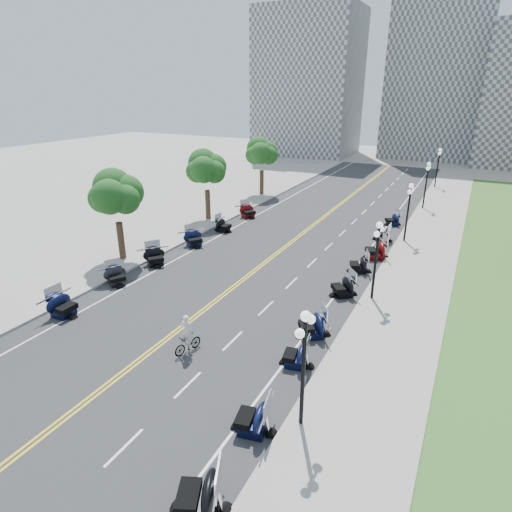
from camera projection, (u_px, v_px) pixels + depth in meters
The scene contains 52 objects.
ground at pixel (220, 297), 27.07m from camera, with size 160.00×160.00×0.00m, color gray.
road at pixel (284, 248), 35.35m from camera, with size 16.00×90.00×0.01m, color #333335.
centerline_yellow_a at pixel (282, 248), 35.40m from camera, with size 0.12×90.00×0.00m, color yellow.
centerline_yellow_b at pixel (285, 248), 35.29m from camera, with size 0.12×90.00×0.00m, color yellow.
edge_line_north at pixel (361, 261), 32.63m from camera, with size 0.12×90.00×0.00m, color white.
edge_line_south at pixel (218, 236), 38.06m from camera, with size 0.12×90.00×0.00m, color white.
lane_dash_3 at pixel (124, 447), 15.78m from camera, with size 0.12×2.00×0.00m, color white.
lane_dash_4 at pixel (188, 385), 19.09m from camera, with size 0.12×2.00×0.00m, color white.
lane_dash_5 at pixel (233, 341), 22.40m from camera, with size 0.12×2.00×0.00m, color white.
lane_dash_6 at pixel (266, 308), 25.71m from camera, with size 0.12×2.00×0.00m, color white.
lane_dash_7 at pixel (292, 283), 29.02m from camera, with size 0.12×2.00×0.00m, color white.
lane_dash_8 at pixel (312, 263), 32.33m from camera, with size 0.12×2.00×0.00m, color white.
lane_dash_9 at pixel (329, 247), 35.64m from camera, with size 0.12×2.00×0.00m, color white.
lane_dash_10 at pixel (342, 233), 38.95m from camera, with size 0.12×2.00×0.00m, color white.
lane_dash_11 at pixel (354, 222), 42.26m from camera, with size 0.12×2.00×0.00m, color white.
lane_dash_12 at pixel (364, 212), 45.58m from camera, with size 0.12×2.00×0.00m, color white.
lane_dash_13 at pixel (373, 203), 48.89m from camera, with size 0.12×2.00×0.00m, color white.
lane_dash_14 at pixel (380, 196), 52.20m from camera, with size 0.12×2.00×0.00m, color white.
lane_dash_15 at pixel (387, 189), 55.51m from camera, with size 0.12×2.00×0.00m, color white.
lane_dash_16 at pixel (393, 184), 58.82m from camera, with size 0.12×2.00×0.00m, color white.
lane_dash_17 at pixel (398, 179), 62.13m from camera, with size 0.12×2.00×0.00m, color white.
lane_dash_18 at pixel (403, 174), 65.44m from camera, with size 0.12×2.00×0.00m, color white.
lane_dash_19 at pixel (407, 170), 68.75m from camera, with size 0.12×2.00×0.00m, color white.
sidewalk_north at pixel (417, 270), 30.87m from camera, with size 5.00×90.00×0.15m, color #9E9991.
sidewalk_south at pixel (180, 229), 39.77m from camera, with size 5.00×90.00×0.15m, color #9E9991.
distant_block_a at pixel (308, 84), 81.23m from camera, with size 18.00×14.00×26.00m, color gray.
distant_block_b at pixel (437, 71), 76.13m from camera, with size 16.00×12.00×30.00m, color gray.
street_lamp_1 at pixel (303, 371), 15.85m from camera, with size 0.50×1.20×4.90m, color black, non-canonical shape.
street_lamp_2 at pixel (376, 261), 25.78m from camera, with size 0.50×1.20×4.90m, color black, non-canonical shape.
street_lamp_3 at pixel (408, 213), 35.71m from camera, with size 0.50×1.20×4.90m, color black, non-canonical shape.
street_lamp_4 at pixel (426, 186), 45.64m from camera, with size 0.50×1.20×4.90m, color black, non-canonical shape.
street_lamp_5 at pixel (437, 168), 55.58m from camera, with size 0.50×1.20×4.90m, color black, non-canonical shape.
tree_2 at pixel (116, 200), 31.22m from camera, with size 4.80×4.80×9.20m, color #235619, non-canonical shape.
tree_3 at pixel (207, 172), 41.15m from camera, with size 4.80×4.80×9.20m, color #235619, non-canonical shape.
tree_4 at pixel (262, 156), 51.08m from camera, with size 4.80×4.80×9.20m, color #235619, non-canonical shape.
motorcycle_n_2 at pixel (199, 493), 13.16m from camera, with size 2.15×2.15×1.51m, color black, non-canonical shape.
motorcycle_n_3 at pixel (253, 417), 16.30m from camera, with size 1.97×1.97×1.38m, color black, non-canonical shape.
motorcycle_n_4 at pixel (296, 354), 20.22m from camera, with size 1.82×1.82×1.27m, color black, non-canonical shape.
motorcycle_n_5 at pixel (312, 324), 22.61m from camera, with size 2.07×2.07×1.45m, color black, non-canonical shape.
motorcycle_n_6 at pixel (343, 286), 27.03m from camera, with size 1.99×1.99×1.39m, color black, non-canonical shape.
motorcycle_n_7 at pixel (359, 263), 30.56m from camera, with size 1.89×1.89×1.32m, color black, non-canonical shape.
motorcycle_n_8 at pixel (376, 249), 32.94m from camera, with size 2.23×2.23×1.56m, color #590A0C, non-canonical shape.
motorcycle_n_9 at pixel (382, 233), 36.87m from camera, with size 1.84×1.84×1.29m, color black, non-canonical shape.
motorcycle_n_10 at pixel (393, 219), 40.90m from camera, with size 1.82×1.82×1.28m, color black, non-canonical shape.
motorcycle_s_4 at pixel (62, 305), 24.63m from camera, with size 2.07×2.07×1.45m, color black, non-canonical shape.
motorcycle_s_5 at pixel (116, 275), 28.63m from camera, with size 1.90×1.90×1.33m, color black, non-canonical shape.
motorcycle_s_6 at pixel (155, 256), 31.71m from camera, with size 2.04×2.04×1.43m, color black, non-canonical shape.
motorcycle_s_7 at pixel (194, 238), 35.57m from camera, with size 2.04×2.04×1.43m, color black, non-canonical shape.
motorcycle_s_8 at pixel (223, 225), 39.14m from camera, with size 1.90×1.90×1.33m, color black, non-canonical shape.
motorcycle_s_9 at pixel (248, 211), 43.42m from camera, with size 2.05×2.05×1.44m, color #590A0C, non-canonical shape.
bicycle at pixel (188, 344), 21.30m from camera, with size 0.46×1.64×0.98m, color #A51414.
cyclist_rider at pixel (186, 320), 20.80m from camera, with size 0.64×0.42×1.75m, color silver.
Camera 1 is at (13.04, -20.52, 12.40)m, focal length 30.00 mm.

